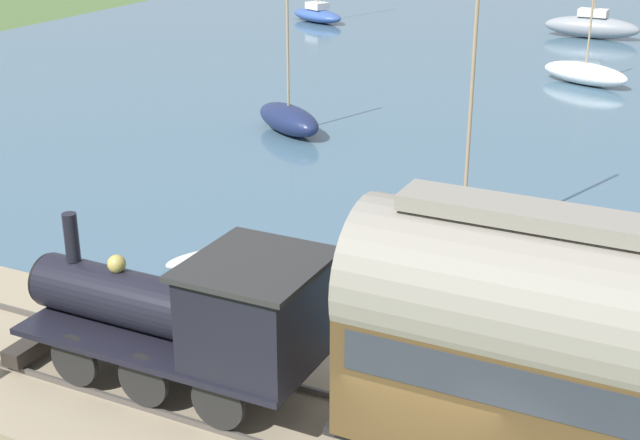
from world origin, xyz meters
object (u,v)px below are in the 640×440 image
(rowboat_far_out, at_px, (215,258))
(sailboat_white, at_px, (585,73))
(sailboat_gray, at_px, (592,26))
(sailboat_red, at_px, (463,226))
(sailboat_blue, at_px, (317,14))
(steam_locomotive, at_px, (199,311))
(sailboat_navy, at_px, (289,119))
(passenger_coach, at_px, (617,360))

(rowboat_far_out, bearing_deg, sailboat_white, -58.19)
(sailboat_gray, distance_m, sailboat_red, 34.96)
(sailboat_white, distance_m, sailboat_blue, 22.64)
(rowboat_far_out, bearing_deg, sailboat_red, -101.76)
(steam_locomotive, height_order, sailboat_navy, sailboat_navy)
(sailboat_red, bearing_deg, sailboat_white, 3.90)
(sailboat_blue, bearing_deg, passenger_coach, -123.66)
(passenger_coach, height_order, rowboat_far_out, passenger_coach)
(sailboat_navy, distance_m, sailboat_gray, 27.61)
(passenger_coach, distance_m, sailboat_navy, 23.53)
(sailboat_gray, bearing_deg, sailboat_white, -169.30)
(steam_locomotive, xyz_separation_m, sailboat_gray, (44.67, 0.90, -1.50))
(rowboat_far_out, bearing_deg, sailboat_gray, -51.85)
(sailboat_navy, height_order, sailboat_white, sailboat_navy)
(sailboat_navy, relative_size, sailboat_gray, 1.03)
(sailboat_gray, bearing_deg, rowboat_far_out, 177.84)
(steam_locomotive, distance_m, sailboat_red, 10.15)
(sailboat_white, height_order, sailboat_red, sailboat_red)
(sailboat_gray, xyz_separation_m, sailboat_red, (-34.84, -2.91, -0.03))
(sailboat_white, relative_size, rowboat_far_out, 2.19)
(steam_locomotive, height_order, sailboat_gray, sailboat_gray)
(sailboat_red, bearing_deg, passenger_coach, -149.83)
(passenger_coach, xyz_separation_m, rowboat_far_out, (5.81, 10.81, -2.86))
(sailboat_navy, bearing_deg, sailboat_gray, 17.53)
(sailboat_navy, xyz_separation_m, sailboat_white, (13.85, -8.87, -0.05))
(sailboat_gray, relative_size, sailboat_red, 0.61)
(passenger_coach, xyz_separation_m, sailboat_white, (31.76, 6.18, -2.58))
(sailboat_white, bearing_deg, sailboat_blue, 82.81)
(sailboat_navy, distance_m, sailboat_white, 16.45)
(sailboat_blue, relative_size, sailboat_red, 0.93)
(sailboat_gray, bearing_deg, sailboat_navy, 167.35)
(sailboat_blue, xyz_separation_m, sailboat_red, (-32.80, -20.70, 0.15))
(sailboat_red, xyz_separation_m, rowboat_far_out, (-4.02, 5.47, -0.43))
(passenger_coach, height_order, sailboat_red, sailboat_red)
(sailboat_navy, height_order, sailboat_blue, sailboat_blue)
(sailboat_red, bearing_deg, rowboat_far_out, 128.01)
(sailboat_navy, relative_size, sailboat_blue, 0.67)
(passenger_coach, height_order, sailboat_blue, sailboat_blue)
(passenger_coach, height_order, sailboat_gray, sailboat_gray)
(steam_locomotive, relative_size, sailboat_gray, 1.11)
(sailboat_navy, relative_size, sailboat_red, 0.62)
(passenger_coach, bearing_deg, steam_locomotive, 90.00)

